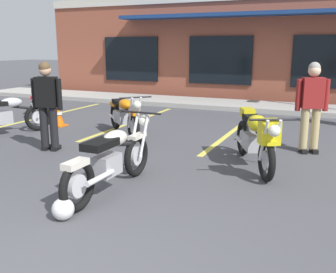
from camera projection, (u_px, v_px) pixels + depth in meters
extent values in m
plane|color=#47474C|center=(178.00, 173.00, 6.13)|extent=(80.00, 80.00, 0.00)
cube|color=#A8A59E|center=(262.00, 107.00, 12.36)|extent=(22.00, 1.80, 0.14)
cube|color=brown|center=(284.00, 48.00, 15.60)|extent=(18.22, 5.48, 3.78)
cube|color=black|center=(131.00, 59.00, 15.38)|extent=(2.33, 0.06, 1.70)
cube|color=black|center=(220.00, 60.00, 13.94)|extent=(2.33, 0.06, 1.70)
cube|color=black|center=(329.00, 62.00, 12.51)|extent=(2.33, 0.06, 1.70)
cube|color=navy|center=(272.00, 13.00, 12.51)|extent=(10.93, 0.90, 0.12)
cube|color=#DBCC4C|center=(52.00, 115.00, 11.29)|extent=(0.12, 4.80, 0.01)
cube|color=#DBCC4C|center=(133.00, 122.00, 10.23)|extent=(0.12, 4.80, 0.01)
cube|color=#DBCC4C|center=(233.00, 131.00, 9.17)|extent=(0.12, 4.80, 0.01)
torus|color=black|center=(78.00, 186.00, 4.65)|extent=(0.11, 0.64, 0.64)
cylinder|color=#B7B7BC|center=(78.00, 186.00, 4.65)|extent=(0.06, 0.29, 0.29)
torus|color=black|center=(136.00, 156.00, 5.92)|extent=(0.11, 0.64, 0.64)
cylinder|color=#B7B7BC|center=(136.00, 156.00, 5.92)|extent=(0.06, 0.29, 0.29)
cylinder|color=silver|center=(134.00, 134.00, 5.98)|extent=(0.05, 0.33, 0.66)
cylinder|color=silver|center=(144.00, 135.00, 5.90)|extent=(0.05, 0.33, 0.66)
cylinder|color=black|center=(141.00, 113.00, 5.94)|extent=(0.66, 0.04, 0.03)
sphere|color=silver|center=(144.00, 121.00, 6.04)|extent=(0.17, 0.17, 0.17)
cube|color=beige|center=(137.00, 136.00, 5.89)|extent=(0.14, 0.36, 0.06)
cube|color=#9E9EA3|center=(107.00, 165.00, 5.20)|extent=(0.24, 0.40, 0.28)
cylinder|color=silver|center=(100.00, 178.00, 4.82)|extent=(0.08, 0.55, 0.07)
cylinder|color=black|center=(115.00, 144.00, 5.32)|extent=(0.07, 0.94, 0.26)
ellipsoid|color=beige|center=(115.00, 138.00, 5.32)|extent=(0.27, 0.48, 0.22)
cube|color=black|center=(100.00, 144.00, 5.00)|extent=(0.29, 0.52, 0.10)
cube|color=beige|center=(75.00, 164.00, 4.57)|extent=(0.16, 0.36, 0.08)
cylinder|color=black|center=(94.00, 183.00, 5.27)|extent=(0.13, 0.03, 0.29)
torus|color=black|center=(36.00, 107.00, 10.61)|extent=(0.42, 0.60, 0.64)
cylinder|color=#B7B7BC|center=(36.00, 107.00, 10.61)|extent=(0.20, 0.28, 0.29)
torus|color=black|center=(45.00, 100.00, 12.00)|extent=(0.42, 0.60, 0.64)
cylinder|color=#B7B7BC|center=(45.00, 100.00, 12.00)|extent=(0.20, 0.28, 0.29)
cylinder|color=silver|center=(42.00, 90.00, 12.01)|extent=(0.21, 0.30, 0.66)
cylinder|color=silver|center=(48.00, 89.00, 12.03)|extent=(0.21, 0.30, 0.66)
cylinder|color=black|center=(45.00, 79.00, 12.03)|extent=(0.58, 0.37, 0.03)
sphere|color=silver|center=(46.00, 83.00, 12.14)|extent=(0.23, 0.23, 0.17)
cube|color=#B70F14|center=(45.00, 90.00, 11.97)|extent=(0.31, 0.38, 0.06)
cube|color=#9E9EA3|center=(40.00, 101.00, 11.21)|extent=(0.41, 0.47, 0.28)
cylinder|color=silver|center=(43.00, 104.00, 10.88)|extent=(0.34, 0.51, 0.07)
cylinder|color=black|center=(41.00, 92.00, 11.35)|extent=(0.54, 0.84, 0.26)
ellipsoid|color=#B70F14|center=(41.00, 89.00, 11.35)|extent=(0.47, 0.55, 0.22)
cube|color=black|center=(38.00, 91.00, 11.00)|extent=(0.51, 0.59, 0.10)
cube|color=#B70F14|center=(35.00, 97.00, 10.53)|extent=(0.32, 0.39, 0.08)
cylinder|color=black|center=(34.00, 111.00, 11.18)|extent=(0.13, 0.09, 0.29)
torus|color=black|center=(115.00, 116.00, 9.30)|extent=(0.53, 0.51, 0.64)
cylinder|color=#B7B7BC|center=(115.00, 116.00, 9.30)|extent=(0.25, 0.24, 0.29)
torus|color=black|center=(134.00, 127.00, 8.00)|extent=(0.53, 0.51, 0.64)
cylinder|color=#B7B7BC|center=(134.00, 127.00, 8.00)|extent=(0.25, 0.24, 0.29)
cylinder|color=silver|center=(139.00, 112.00, 7.87)|extent=(0.27, 0.26, 0.66)
cylinder|color=silver|center=(130.00, 113.00, 7.80)|extent=(0.27, 0.26, 0.66)
cylinder|color=black|center=(136.00, 97.00, 7.69)|extent=(0.48, 0.50, 0.03)
sphere|color=silver|center=(137.00, 105.00, 7.65)|extent=(0.24, 0.24, 0.17)
cube|color=orange|center=(134.00, 113.00, 7.90)|extent=(0.36, 0.35, 0.06)
cube|color=#9E9EA3|center=(123.00, 117.00, 8.70)|extent=(0.45, 0.45, 0.28)
cylinder|color=silver|center=(112.00, 117.00, 8.99)|extent=(0.45, 0.43, 0.07)
cylinder|color=black|center=(125.00, 108.00, 8.47)|extent=(0.72, 0.69, 0.26)
ellipsoid|color=orange|center=(125.00, 104.00, 8.43)|extent=(0.53, 0.52, 0.22)
cube|color=black|center=(121.00, 102.00, 8.76)|extent=(0.57, 0.56, 0.10)
cube|color=orange|center=(115.00, 104.00, 9.25)|extent=(0.37, 0.36, 0.08)
cylinder|color=black|center=(130.00, 127.00, 8.89)|extent=(0.11, 0.11, 0.29)
torus|color=black|center=(243.00, 138.00, 7.09)|extent=(0.38, 0.62, 0.64)
cylinder|color=#B7B7BC|center=(243.00, 138.00, 7.09)|extent=(0.18, 0.28, 0.29)
torus|color=black|center=(266.00, 160.00, 5.69)|extent=(0.38, 0.62, 0.64)
cylinder|color=#B7B7BC|center=(266.00, 160.00, 5.69)|extent=(0.18, 0.28, 0.29)
cylinder|color=silver|center=(276.00, 141.00, 5.52)|extent=(0.19, 0.31, 0.66)
cylinder|color=silver|center=(264.00, 141.00, 5.52)|extent=(0.19, 0.31, 0.66)
cylinder|color=black|center=(273.00, 120.00, 5.37)|extent=(0.60, 0.33, 0.03)
sphere|color=silver|center=(274.00, 131.00, 5.32)|extent=(0.23, 0.23, 0.17)
cube|color=yellow|center=(268.00, 141.00, 5.58)|extent=(0.29, 0.38, 0.06)
cube|color=#9E9EA3|center=(252.00, 142.00, 6.45)|extent=(0.39, 0.47, 0.28)
cylinder|color=silver|center=(239.00, 139.00, 6.81)|extent=(0.31, 0.52, 0.07)
cylinder|color=black|center=(256.00, 130.00, 6.20)|extent=(0.48, 0.87, 0.26)
ellipsoid|color=yellow|center=(257.00, 123.00, 6.13)|extent=(0.50, 0.60, 0.26)
cube|color=yellow|center=(269.00, 132.00, 5.54)|extent=(0.36, 0.34, 0.36)
cube|color=black|center=(252.00, 118.00, 6.46)|extent=(0.39, 0.47, 0.10)
cube|color=yellow|center=(248.00, 113.00, 6.74)|extent=(0.32, 0.38, 0.16)
cylinder|color=black|center=(261.00, 156.00, 6.59)|extent=(0.13, 0.08, 0.29)
torus|color=black|center=(38.00, 117.00, 9.13)|extent=(0.38, 0.61, 0.64)
cylinder|color=#B7B7BC|center=(38.00, 117.00, 9.13)|extent=(0.19, 0.28, 0.29)
cylinder|color=silver|center=(40.00, 103.00, 9.18)|extent=(0.19, 0.31, 0.66)
cylinder|color=silver|center=(43.00, 104.00, 9.05)|extent=(0.19, 0.31, 0.66)
cylinder|color=black|center=(44.00, 89.00, 9.09)|extent=(0.60, 0.33, 0.03)
sphere|color=silver|center=(47.00, 95.00, 9.17)|extent=(0.23, 0.23, 0.17)
cube|color=silver|center=(39.00, 104.00, 9.08)|extent=(0.29, 0.38, 0.06)
cube|color=#9E9EA3|center=(2.00, 118.00, 8.62)|extent=(0.40, 0.47, 0.28)
cylinder|color=black|center=(11.00, 106.00, 8.69)|extent=(0.49, 0.86, 0.26)
ellipsoid|color=silver|center=(11.00, 103.00, 8.68)|extent=(0.45, 0.55, 0.22)
cube|color=black|center=(314.00, 151.00, 7.27)|extent=(0.18, 0.26, 0.08)
cube|color=black|center=(303.00, 151.00, 7.28)|extent=(0.18, 0.26, 0.08)
cylinder|color=tan|center=(315.00, 128.00, 7.21)|extent=(0.19, 0.19, 0.80)
cylinder|color=tan|center=(304.00, 128.00, 7.22)|extent=(0.19, 0.19, 0.80)
cube|color=maroon|center=(313.00, 93.00, 7.07)|extent=(0.43, 0.34, 0.56)
cylinder|color=maroon|center=(326.00, 95.00, 7.07)|extent=(0.13, 0.13, 0.58)
cylinder|color=maroon|center=(299.00, 95.00, 7.09)|extent=(0.13, 0.13, 0.58)
sphere|color=beige|center=(314.00, 71.00, 6.98)|extent=(0.29, 0.29, 0.22)
sphere|color=gray|center=(315.00, 68.00, 6.98)|extent=(0.27, 0.27, 0.21)
cube|color=black|center=(47.00, 148.00, 7.51)|extent=(0.15, 0.26, 0.08)
cube|color=black|center=(56.00, 148.00, 7.47)|extent=(0.15, 0.26, 0.08)
cylinder|color=black|center=(44.00, 127.00, 7.37)|extent=(0.18, 0.18, 0.80)
cylinder|color=black|center=(54.00, 127.00, 7.34)|extent=(0.18, 0.18, 0.80)
cube|color=black|center=(46.00, 92.00, 7.21)|extent=(0.42, 0.30, 0.56)
cylinder|color=black|center=(34.00, 94.00, 7.26)|extent=(0.12, 0.12, 0.58)
cylinder|color=black|center=(59.00, 94.00, 7.17)|extent=(0.12, 0.12, 0.58)
sphere|color=tan|center=(45.00, 70.00, 7.11)|extent=(0.26, 0.26, 0.22)
sphere|color=brown|center=(44.00, 67.00, 7.09)|extent=(0.25, 0.25, 0.21)
sphere|color=silver|center=(63.00, 209.00, 4.45)|extent=(0.26, 0.26, 0.26)
cube|color=black|center=(69.00, 206.00, 4.55)|extent=(0.18, 0.03, 0.09)
cube|color=orange|center=(59.00, 125.00, 9.73)|extent=(0.34, 0.34, 0.03)
cone|color=orange|center=(58.00, 115.00, 9.67)|extent=(0.26, 0.26, 0.50)
cylinder|color=white|center=(58.00, 113.00, 9.66)|extent=(0.19, 0.19, 0.06)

